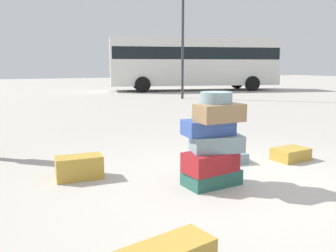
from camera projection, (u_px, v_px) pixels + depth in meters
ground_plane at (245, 185)px, 4.45m from camera, size 80.00×80.00×0.00m
suitcase_tower at (213, 144)px, 4.37m from camera, size 0.81×0.54×1.21m
suitcase_tan_foreground_far at (291, 154)px, 5.64m from camera, size 0.61×0.45×0.20m
suitcase_tan_left_side at (79, 167)px, 4.70m from camera, size 0.63×0.34×0.32m
suitcase_slate_right_side at (224, 158)px, 5.48m from camera, size 0.74×0.46×0.17m
parked_bus at (194, 61)px, 21.28m from camera, size 10.57×4.87×3.15m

